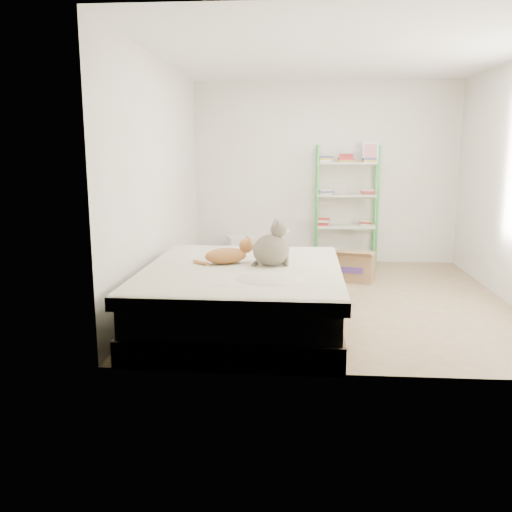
# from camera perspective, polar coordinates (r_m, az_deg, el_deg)

# --- Properties ---
(room) EXTENTS (3.81, 4.21, 2.61)m
(room) POSITION_cam_1_polar(r_m,az_deg,el_deg) (5.92, 8.29, 7.77)
(room) COLOR #A28364
(room) RESTS_ON ground
(bed) EXTENTS (1.82, 2.26, 0.57)m
(bed) POSITION_cam_1_polar(r_m,az_deg,el_deg) (5.05, -1.39, -4.36)
(bed) COLOR brown
(bed) RESTS_ON ground
(orange_cat) EXTENTS (0.54, 0.42, 0.19)m
(orange_cat) POSITION_cam_1_polar(r_m,az_deg,el_deg) (5.14, -3.19, 0.25)
(orange_cat) COLOR #CD7A3F
(orange_cat) RESTS_ON bed
(grey_cat) EXTENTS (0.45, 0.41, 0.42)m
(grey_cat) POSITION_cam_1_polar(r_m,az_deg,el_deg) (5.01, 1.61, 1.34)
(grey_cat) COLOR gray
(grey_cat) RESTS_ON bed
(shelf_unit) EXTENTS (0.88, 0.36, 1.74)m
(shelf_unit) POSITION_cam_1_polar(r_m,az_deg,el_deg) (7.85, 9.52, 5.29)
(shelf_unit) COLOR green
(shelf_unit) RESTS_ON ground
(cardboard_box) EXTENTS (0.59, 0.59, 0.41)m
(cardboard_box) POSITION_cam_1_polar(r_m,az_deg,el_deg) (7.00, 10.24, -1.06)
(cardboard_box) COLOR #845F42
(cardboard_box) RESTS_ON ground
(white_bin) EXTENTS (0.42, 0.39, 0.40)m
(white_bin) POSITION_cam_1_polar(r_m,az_deg,el_deg) (7.92, -1.66, 0.71)
(white_bin) COLOR silver
(white_bin) RESTS_ON ground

